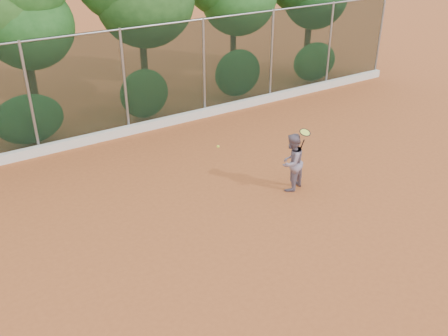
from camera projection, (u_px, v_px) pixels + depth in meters
ground at (247, 231)px, 11.80m from camera, size 80.00×80.00×0.00m
concrete_curb at (131, 130)px, 16.82m from camera, size 24.00×0.20×0.30m
tennis_player at (292, 162)px, 13.22m from camera, size 0.95×0.84×1.61m
chainlink_fence at (124, 79)px, 16.16m from camera, size 24.09×0.09×3.50m
tennis_racket at (305, 134)px, 12.85m from camera, size 0.31×0.30×0.56m
tennis_ball_in_flight at (218, 147)px, 11.74m from camera, size 0.07×0.07×0.07m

